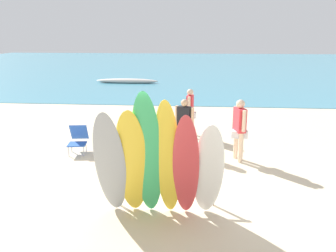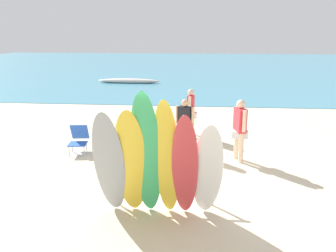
{
  "view_description": "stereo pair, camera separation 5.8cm",
  "coord_description": "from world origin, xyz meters",
  "px_view_note": "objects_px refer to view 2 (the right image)",
  "views": [
    {
      "loc": [
        0.67,
        -6.41,
        3.4
      ],
      "look_at": [
        0.0,
        1.42,
        1.25
      ],
      "focal_mm": 37.03,
      "sensor_mm": 36.0,
      "label": 1
    },
    {
      "loc": [
        0.73,
        -6.41,
        3.4
      ],
      "look_at": [
        0.0,
        1.42,
        1.25
      ],
      "focal_mm": 37.03,
      "sensor_mm": 36.0,
      "label": 2
    }
  ],
  "objects_px": {
    "surfboard_green_2": "(146,157)",
    "distant_boat": "(129,81)",
    "surfboard_grey_0": "(110,165)",
    "surfboard_rack": "(162,181)",
    "surfboard_yellow_3": "(167,161)",
    "beachgoer_near_rack": "(240,126)",
    "beach_chair_red": "(79,138)",
    "beachgoer_photographing": "(185,122)",
    "surfboard_yellow_1": "(131,164)",
    "beachgoer_by_water": "(191,109)",
    "surfboard_red_4": "(185,168)",
    "surfboard_white_5": "(208,172)"
  },
  "relations": [
    {
      "from": "surfboard_green_2",
      "to": "surfboard_yellow_3",
      "type": "relative_size",
      "value": 1.07
    },
    {
      "from": "surfboard_yellow_1",
      "to": "surfboard_red_4",
      "type": "xyz_separation_m",
      "value": [
        0.97,
        0.01,
        -0.03
      ]
    },
    {
      "from": "surfboard_yellow_3",
      "to": "beach_chair_red",
      "type": "distance_m",
      "value": 4.7
    },
    {
      "from": "beachgoer_near_rack",
      "to": "surfboard_grey_0",
      "type": "bearing_deg",
      "value": 124.86
    },
    {
      "from": "surfboard_yellow_3",
      "to": "surfboard_red_4",
      "type": "height_order",
      "value": "surfboard_yellow_3"
    },
    {
      "from": "surfboard_rack",
      "to": "surfboard_grey_0",
      "type": "bearing_deg",
      "value": -138.39
    },
    {
      "from": "surfboard_grey_0",
      "to": "surfboard_yellow_3",
      "type": "distance_m",
      "value": 1.03
    },
    {
      "from": "surfboard_yellow_1",
      "to": "beach_chair_red",
      "type": "xyz_separation_m",
      "value": [
        -2.27,
        3.61,
        -0.68
      ]
    },
    {
      "from": "surfboard_red_4",
      "to": "beachgoer_by_water",
      "type": "xyz_separation_m",
      "value": [
        -0.06,
        5.55,
        -0.16
      ]
    },
    {
      "from": "surfboard_rack",
      "to": "surfboard_yellow_3",
      "type": "bearing_deg",
      "value": -75.63
    },
    {
      "from": "surfboard_green_2",
      "to": "surfboard_grey_0",
      "type": "bearing_deg",
      "value": -178.46
    },
    {
      "from": "surfboard_yellow_1",
      "to": "surfboard_yellow_3",
      "type": "distance_m",
      "value": 0.65
    },
    {
      "from": "surfboard_grey_0",
      "to": "beachgoer_near_rack",
      "type": "height_order",
      "value": "surfboard_grey_0"
    },
    {
      "from": "surfboard_yellow_3",
      "to": "beachgoer_near_rack",
      "type": "bearing_deg",
      "value": 66.22
    },
    {
      "from": "surfboard_rack",
      "to": "surfboard_green_2",
      "type": "relative_size",
      "value": 0.81
    },
    {
      "from": "beach_chair_red",
      "to": "beachgoer_near_rack",
      "type": "bearing_deg",
      "value": -11.35
    },
    {
      "from": "surfboard_rack",
      "to": "surfboard_yellow_1",
      "type": "height_order",
      "value": "surfboard_yellow_1"
    },
    {
      "from": "surfboard_green_2",
      "to": "distant_boat",
      "type": "relative_size",
      "value": 0.63
    },
    {
      "from": "surfboard_green_2",
      "to": "surfboard_yellow_3",
      "type": "height_order",
      "value": "surfboard_green_2"
    },
    {
      "from": "surfboard_rack",
      "to": "surfboard_white_5",
      "type": "bearing_deg",
      "value": -32.93
    },
    {
      "from": "beachgoer_by_water",
      "to": "beach_chair_red",
      "type": "bearing_deg",
      "value": -52.31
    },
    {
      "from": "surfboard_red_4",
      "to": "beachgoer_near_rack",
      "type": "bearing_deg",
      "value": 68.2
    },
    {
      "from": "beachgoer_photographing",
      "to": "surfboard_green_2",
      "type": "bearing_deg",
      "value": 106.51
    },
    {
      "from": "beachgoer_photographing",
      "to": "surfboard_yellow_1",
      "type": "bearing_deg",
      "value": 102.36
    },
    {
      "from": "surfboard_yellow_1",
      "to": "beachgoer_by_water",
      "type": "distance_m",
      "value": 5.64
    },
    {
      "from": "surfboard_white_5",
      "to": "distant_boat",
      "type": "height_order",
      "value": "surfboard_white_5"
    },
    {
      "from": "distant_boat",
      "to": "surfboard_yellow_3",
      "type": "bearing_deg",
      "value": -76.21
    },
    {
      "from": "surfboard_yellow_3",
      "to": "beachgoer_near_rack",
      "type": "distance_m",
      "value": 3.7
    },
    {
      "from": "surfboard_white_5",
      "to": "beachgoer_photographing",
      "type": "distance_m",
      "value": 3.85
    },
    {
      "from": "surfboard_white_5",
      "to": "beach_chair_red",
      "type": "height_order",
      "value": "surfboard_white_5"
    },
    {
      "from": "surfboard_yellow_1",
      "to": "beachgoer_by_water",
      "type": "bearing_deg",
      "value": 75.75
    },
    {
      "from": "surfboard_white_5",
      "to": "beach_chair_red",
      "type": "relative_size",
      "value": 2.53
    },
    {
      "from": "surfboard_yellow_1",
      "to": "beachgoer_photographing",
      "type": "relative_size",
      "value": 1.51
    },
    {
      "from": "beachgoer_near_rack",
      "to": "distant_boat",
      "type": "distance_m",
      "value": 15.33
    },
    {
      "from": "beachgoer_near_rack",
      "to": "beach_chair_red",
      "type": "height_order",
      "value": "beachgoer_near_rack"
    },
    {
      "from": "surfboard_rack",
      "to": "surfboard_green_2",
      "type": "bearing_deg",
      "value": -104.13
    },
    {
      "from": "surfboard_rack",
      "to": "surfboard_grey_0",
      "type": "xyz_separation_m",
      "value": [
        -0.85,
        -0.75,
        0.61
      ]
    },
    {
      "from": "surfboard_rack",
      "to": "surfboard_grey_0",
      "type": "relative_size",
      "value": 0.92
    },
    {
      "from": "surfboard_yellow_3",
      "to": "surfboard_red_4",
      "type": "distance_m",
      "value": 0.34
    },
    {
      "from": "surfboard_rack",
      "to": "beach_chair_red",
      "type": "bearing_deg",
      "value": 133.3
    },
    {
      "from": "beachgoer_photographing",
      "to": "surfboard_rack",
      "type": "bearing_deg",
      "value": 108.09
    },
    {
      "from": "surfboard_red_4",
      "to": "distant_boat",
      "type": "xyz_separation_m",
      "value": [
        -4.6,
        17.43,
        -0.92
      ]
    },
    {
      "from": "surfboard_yellow_1",
      "to": "surfboard_green_2",
      "type": "relative_size",
      "value": 0.88
    },
    {
      "from": "surfboard_yellow_1",
      "to": "surfboard_yellow_3",
      "type": "height_order",
      "value": "surfboard_yellow_3"
    },
    {
      "from": "beachgoer_photographing",
      "to": "beachgoer_by_water",
      "type": "distance_m",
      "value": 1.65
    },
    {
      "from": "surfboard_green_2",
      "to": "beachgoer_photographing",
      "type": "bearing_deg",
      "value": 81.88
    },
    {
      "from": "surfboard_green_2",
      "to": "beachgoer_photographing",
      "type": "relative_size",
      "value": 1.71
    },
    {
      "from": "surfboard_grey_0",
      "to": "beachgoer_by_water",
      "type": "height_order",
      "value": "surfboard_grey_0"
    },
    {
      "from": "surfboard_red_4",
      "to": "surfboard_white_5",
      "type": "relative_size",
      "value": 1.12
    },
    {
      "from": "surfboard_grey_0",
      "to": "surfboard_rack",
      "type": "bearing_deg",
      "value": 37.91
    }
  ]
}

